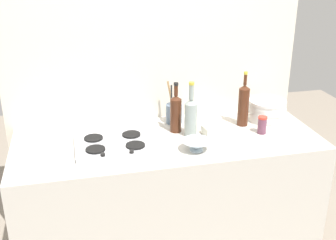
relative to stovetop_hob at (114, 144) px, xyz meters
name	(u,v)px	position (x,y,z in m)	size (l,w,h in m)	color
counter_block	(168,203)	(0.32, 0.03, -0.46)	(1.80, 0.70, 0.90)	beige
backsplash_panel	(154,72)	(0.32, 0.41, 0.29)	(1.90, 0.06, 2.40)	beige
stovetop_hob	(114,144)	(0.00, 0.00, 0.00)	(0.44, 0.33, 0.04)	#B2B2B7
plate_stack	(267,110)	(1.02, 0.17, 0.05)	(0.24, 0.25, 0.13)	white
wine_bottle_leftmost	(191,116)	(0.46, 0.04, 0.11)	(0.07, 0.07, 0.34)	gray
wine_bottle_mid_left	(176,113)	(0.39, 0.12, 0.11)	(0.07, 0.07, 0.31)	#472314
wine_bottle_mid_right	(243,104)	(0.83, 0.12, 0.12)	(0.07, 0.07, 0.35)	#472314
mixing_bowl	(197,145)	(0.44, -0.16, 0.02)	(0.17, 0.17, 0.06)	silver
butter_dish	(216,130)	(0.62, 0.03, 0.01)	(0.16, 0.09, 0.05)	silver
utensil_crock	(174,113)	(0.42, 0.26, 0.05)	(0.10, 0.10, 0.27)	slate
condiment_jar_front	(262,125)	(0.89, -0.02, 0.04)	(0.06, 0.06, 0.11)	#66384C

